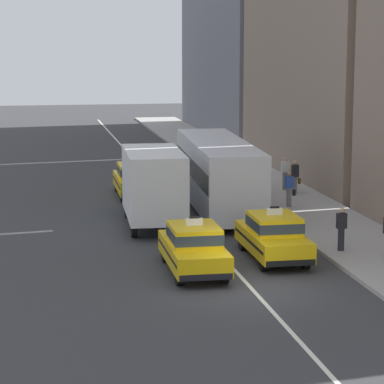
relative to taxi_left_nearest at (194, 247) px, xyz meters
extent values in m
plane|color=#353538|center=(1.44, -2.38, -0.88)|extent=(160.00, 160.00, 0.00)
cube|color=silver|center=(1.44, 17.62, -0.87)|extent=(0.14, 80.00, 0.01)
cube|color=#9E9993|center=(7.04, 12.62, -0.80)|extent=(4.00, 90.00, 0.15)
cylinder|color=black|center=(-0.72, 1.59, -0.56)|extent=(0.25, 0.64, 0.64)
cylinder|color=black|center=(0.75, 1.57, -0.56)|extent=(0.25, 0.64, 0.64)
cylinder|color=black|center=(-0.75, -1.47, -0.56)|extent=(0.25, 0.64, 0.64)
cylinder|color=black|center=(0.72, -1.49, -0.56)|extent=(0.25, 0.64, 0.64)
cube|color=yellow|center=(0.00, 0.05, -0.21)|extent=(1.84, 4.52, 0.70)
cube|color=black|center=(0.00, 0.05, -0.16)|extent=(1.86, 4.16, 0.10)
cube|color=yellow|center=(0.00, -0.10, 0.46)|extent=(1.62, 2.12, 0.64)
cube|color=#2D3842|center=(0.00, -0.10, 0.46)|extent=(1.64, 2.14, 0.35)
cube|color=white|center=(0.00, -0.10, 0.90)|extent=(0.56, 0.13, 0.24)
cube|color=black|center=(0.00, -0.10, 1.05)|extent=(0.32, 0.11, 0.06)
cube|color=black|center=(0.02, 2.26, -0.46)|extent=(1.71, 0.16, 0.20)
cube|color=black|center=(-0.02, -2.16, -0.46)|extent=(1.71, 0.16, 0.20)
cylinder|color=black|center=(-1.16, 9.58, -0.56)|extent=(0.27, 0.65, 0.64)
cylinder|color=black|center=(0.73, 9.49, -0.56)|extent=(0.27, 0.65, 0.64)
cylinder|color=black|center=(-1.34, 5.68, -0.56)|extent=(0.27, 0.65, 0.64)
cylinder|color=black|center=(0.55, 5.60, -0.56)|extent=(0.27, 0.65, 0.64)
cube|color=#194C8C|center=(-0.17, 10.51, 0.49)|extent=(2.20, 2.29, 2.10)
cube|color=#2D3842|center=(-0.12, 11.58, 0.79)|extent=(1.93, 0.15, 0.76)
cube|color=silver|center=(-0.32, 7.26, 1.04)|extent=(2.54, 5.30, 2.70)
cylinder|color=black|center=(-0.90, 16.54, -0.56)|extent=(0.25, 0.64, 0.64)
cylinder|color=black|center=(0.57, 16.52, -0.56)|extent=(0.25, 0.64, 0.64)
cylinder|color=black|center=(-0.95, 13.48, -0.56)|extent=(0.25, 0.64, 0.64)
cylinder|color=black|center=(0.53, 13.46, -0.56)|extent=(0.25, 0.64, 0.64)
cube|color=yellow|center=(-0.19, 15.00, -0.21)|extent=(1.87, 4.53, 0.70)
cube|color=black|center=(-0.19, 15.00, -0.16)|extent=(1.88, 4.17, 0.10)
cube|color=yellow|center=(-0.19, 14.85, 0.46)|extent=(1.63, 2.12, 0.64)
cube|color=#2D3842|center=(-0.19, 14.85, 0.46)|extent=(1.65, 2.14, 0.35)
cube|color=white|center=(-0.19, 14.85, 0.90)|extent=(0.56, 0.13, 0.24)
cube|color=black|center=(-0.19, 14.85, 1.05)|extent=(0.32, 0.11, 0.06)
cube|color=black|center=(-0.15, 17.21, -0.46)|extent=(1.71, 0.17, 0.20)
cube|color=black|center=(-0.22, 12.79, -0.46)|extent=(1.71, 0.17, 0.20)
cylinder|color=black|center=(2.41, 2.81, -0.56)|extent=(0.24, 0.64, 0.64)
cylinder|color=black|center=(3.89, 2.79, -0.56)|extent=(0.24, 0.64, 0.64)
cylinder|color=black|center=(2.39, -0.25, -0.56)|extent=(0.24, 0.64, 0.64)
cylinder|color=black|center=(3.87, -0.27, -0.56)|extent=(0.24, 0.64, 0.64)
cube|color=yellow|center=(3.14, 1.27, -0.21)|extent=(1.83, 4.51, 0.70)
cube|color=black|center=(3.14, 1.27, -0.16)|extent=(1.85, 4.15, 0.10)
cube|color=yellow|center=(3.14, 1.12, 0.46)|extent=(1.62, 2.11, 0.64)
cube|color=#2D3842|center=(3.14, 1.12, 0.46)|extent=(1.64, 2.13, 0.35)
cube|color=white|center=(3.14, 1.12, 0.90)|extent=(0.56, 0.12, 0.24)
cube|color=black|center=(3.14, 1.12, 1.05)|extent=(0.32, 0.11, 0.06)
cube|color=black|center=(3.16, 3.48, -0.46)|extent=(1.71, 0.15, 0.20)
cube|color=black|center=(3.12, -0.94, -0.46)|extent=(1.71, 0.15, 0.20)
cylinder|color=black|center=(2.34, 14.04, -0.56)|extent=(0.27, 0.65, 0.64)
cylinder|color=black|center=(4.34, 13.93, -0.56)|extent=(0.27, 0.65, 0.64)
cylinder|color=black|center=(1.97, 7.33, -0.56)|extent=(0.27, 0.65, 0.64)
cylinder|color=black|center=(3.97, 7.22, -0.56)|extent=(0.27, 0.65, 0.64)
cube|color=silver|center=(3.16, 10.63, 0.89)|extent=(3.11, 11.32, 2.90)
cube|color=#2D3842|center=(3.16, 10.63, 1.14)|extent=(3.11, 10.87, 0.84)
cube|color=black|center=(3.46, 16.17, 2.09)|extent=(2.13, 0.20, 0.36)
cylinder|color=black|center=(2.52, 21.56, -0.56)|extent=(0.27, 0.65, 0.64)
cylinder|color=black|center=(3.96, 21.49, -0.56)|extent=(0.27, 0.65, 0.64)
cylinder|color=black|center=(2.38, 18.73, -0.56)|extent=(0.27, 0.65, 0.64)
cylinder|color=black|center=(3.82, 18.66, -0.56)|extent=(0.27, 0.65, 0.64)
cube|color=#4C5156|center=(3.17, 20.11, -0.23)|extent=(1.97, 4.38, 0.66)
cube|color=#4C5156|center=(3.16, 20.01, 0.40)|extent=(1.65, 1.97, 0.60)
cube|color=#2D3842|center=(3.16, 20.01, 0.40)|extent=(1.67, 2.00, 0.33)
cylinder|color=slate|center=(7.73, 13.45, -0.31)|extent=(0.24, 0.24, 0.83)
cube|color=black|center=(7.73, 13.45, 0.41)|extent=(0.36, 0.22, 0.62)
sphere|color=tan|center=(7.73, 13.45, 0.83)|extent=(0.20, 0.20, 0.20)
cube|color=brown|center=(7.97, 13.45, -0.11)|extent=(0.10, 0.20, 0.28)
cylinder|color=#23232D|center=(5.79, 1.49, -0.31)|extent=(0.24, 0.24, 0.83)
cube|color=black|center=(5.79, 1.49, 0.39)|extent=(0.36, 0.22, 0.56)
sphere|color=tan|center=(5.79, 1.49, 0.78)|extent=(0.20, 0.20, 0.20)
cylinder|color=slate|center=(7.57, 14.68, -0.28)|extent=(0.24, 0.24, 0.90)
cube|color=silver|center=(7.57, 14.68, 0.45)|extent=(0.36, 0.22, 0.55)
sphere|color=tan|center=(7.57, 14.68, 0.83)|extent=(0.20, 0.20, 0.20)
cube|color=brown|center=(7.81, 14.68, -0.05)|extent=(0.10, 0.20, 0.28)
cylinder|color=slate|center=(6.41, 10.10, -0.30)|extent=(0.24, 0.24, 0.86)
cube|color=#2D4CA5|center=(6.41, 10.10, 0.41)|extent=(0.36, 0.22, 0.55)
sphere|color=#9E7051|center=(6.41, 10.10, 0.79)|extent=(0.20, 0.20, 0.20)
cube|color=black|center=(6.65, 10.10, -0.08)|extent=(0.10, 0.20, 0.28)
camera|label=1|loc=(-5.44, -28.59, 6.98)|focal=82.66mm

